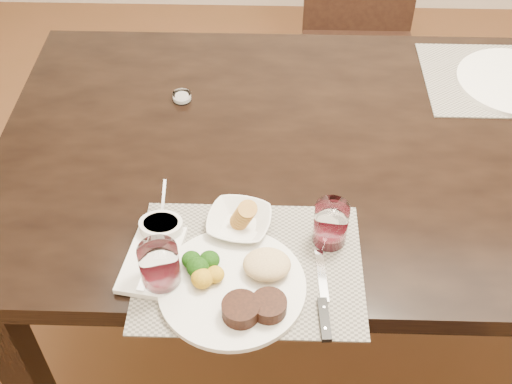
{
  "coord_description": "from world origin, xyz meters",
  "views": [
    {
      "loc": [
        -0.33,
        -1.19,
        1.79
      ],
      "look_at": [
        -0.36,
        -0.24,
        0.82
      ],
      "focal_mm": 45.0,
      "sensor_mm": 36.0,
      "label": 1
    }
  ],
  "objects_px": {
    "chair_far": "(360,30)",
    "wine_glass_near": "(331,225)",
    "cracker_bowl": "(239,222)",
    "dinner_plate": "(239,285)",
    "steak_knife": "(324,308)"
  },
  "relations": [
    {
      "from": "chair_far",
      "to": "wine_glass_near",
      "type": "relative_size",
      "value": 9.13
    },
    {
      "from": "cracker_bowl",
      "to": "wine_glass_near",
      "type": "height_order",
      "value": "wine_glass_near"
    },
    {
      "from": "cracker_bowl",
      "to": "wine_glass_near",
      "type": "distance_m",
      "value": 0.19
    },
    {
      "from": "cracker_bowl",
      "to": "wine_glass_near",
      "type": "relative_size",
      "value": 1.6
    },
    {
      "from": "wine_glass_near",
      "to": "dinner_plate",
      "type": "bearing_deg",
      "value": -143.49
    },
    {
      "from": "chair_far",
      "to": "steak_knife",
      "type": "height_order",
      "value": "chair_far"
    },
    {
      "from": "chair_far",
      "to": "dinner_plate",
      "type": "xyz_separation_m",
      "value": [
        -0.38,
        -1.38,
        0.27
      ]
    },
    {
      "from": "steak_knife",
      "to": "cracker_bowl",
      "type": "bearing_deg",
      "value": 126.48
    },
    {
      "from": "chair_far",
      "to": "dinner_plate",
      "type": "distance_m",
      "value": 1.45
    },
    {
      "from": "steak_knife",
      "to": "cracker_bowl",
      "type": "relative_size",
      "value": 1.39
    },
    {
      "from": "chair_far",
      "to": "steak_knife",
      "type": "distance_m",
      "value": 1.46
    },
    {
      "from": "dinner_plate",
      "to": "cracker_bowl",
      "type": "height_order",
      "value": "cracker_bowl"
    },
    {
      "from": "dinner_plate",
      "to": "cracker_bowl",
      "type": "xyz_separation_m",
      "value": [
        -0.01,
        0.16,
        0.0
      ]
    },
    {
      "from": "chair_far",
      "to": "wine_glass_near",
      "type": "height_order",
      "value": "chair_far"
    },
    {
      "from": "dinner_plate",
      "to": "wine_glass_near",
      "type": "bearing_deg",
      "value": 26.79
    }
  ]
}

